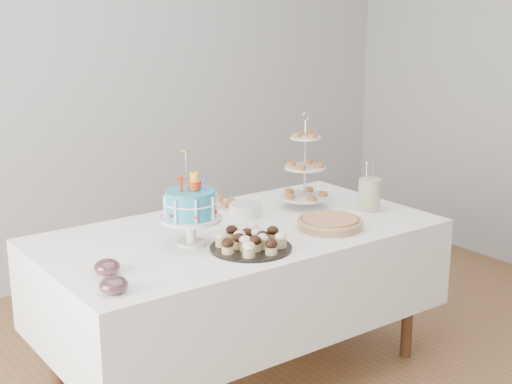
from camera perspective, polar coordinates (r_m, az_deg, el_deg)
walls at (r=3.08m, az=1.83°, el=5.94°), size 5.04×4.04×2.70m
table at (r=3.52m, az=-1.30°, el=-6.53°), size 1.92×1.02×0.77m
birthday_cake at (r=3.20m, az=-5.23°, el=-2.24°), size 0.28×0.28×0.43m
cupcake_tray at (r=3.16m, az=-0.41°, el=-3.90°), size 0.37×0.37×0.08m
pie at (r=3.47m, az=5.94°, el=-2.46°), size 0.32×0.32×0.05m
tiered_stand at (r=3.78m, az=3.94°, el=1.92°), size 0.26×0.26×0.51m
plate_stack at (r=3.65m, az=-0.85°, el=-1.44°), size 0.17×0.17×0.06m
pastry_plate at (r=3.83m, az=-3.14°, el=-0.93°), size 0.26×0.26×0.04m
jam_bowl_a at (r=2.75m, az=-11.31°, el=-7.33°), size 0.11×0.11×0.07m
jam_bowl_b at (r=2.94m, az=-11.83°, el=-5.90°), size 0.11×0.11×0.06m
utensil_pitcher at (r=3.79m, az=9.06°, el=-0.09°), size 0.12×0.12×0.26m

